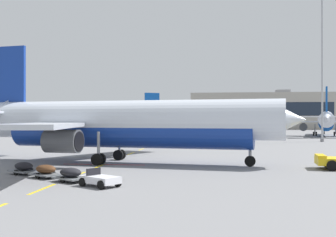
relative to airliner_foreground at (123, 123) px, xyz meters
The scene contains 8 objects.
ground 26.46m from the airliner_foreground, 38.27° to the left, with size 400.00×400.00×0.00m, color slate.
apron_paint_markings 15.17m from the airliner_foreground, 95.72° to the left, with size 8.00×97.42×0.01m.
airliner_foreground is the anchor object (origin of this frame).
airliner_mid_left 68.78m from the airliner_foreground, 106.49° to the left, with size 31.45×29.86×11.50m.
airliner_far_center 82.40m from the airliner_foreground, 62.82° to the left, with size 32.89×33.65×11.87m.
baggage_train 12.70m from the airliner_foreground, 99.27° to the right, with size 10.46×7.65×1.14m.
apron_light_mast_far 53.54m from the airliner_foreground, 55.22° to the left, with size 1.80×1.80×30.10m.
terminal_satellite 151.32m from the airliner_foreground, 78.94° to the left, with size 61.65×20.77×17.28m.
Camera 1 is at (28.75, -17.06, 4.34)m, focal length 44.81 mm.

